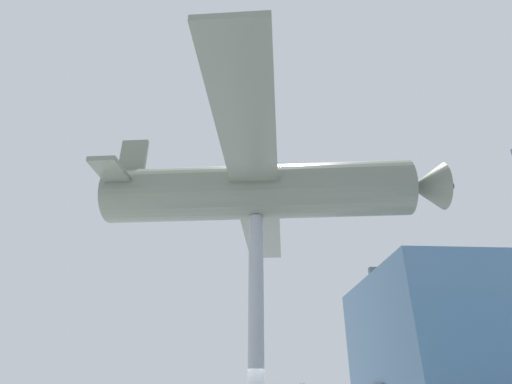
# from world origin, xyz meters

# --- Properties ---
(glass_pavilion_left) EXTENTS (11.72, 10.95, 8.84)m
(glass_pavilion_left) POSITION_xyz_m (-10.12, 12.74, 4.13)
(glass_pavilion_left) COLOR slate
(glass_pavilion_left) RESTS_ON ground_plane
(support_pylon_central) EXTENTS (0.53, 0.53, 7.75)m
(support_pylon_central) POSITION_xyz_m (0.00, 0.00, 3.87)
(support_pylon_central) COLOR #999EA3
(support_pylon_central) RESTS_ON ground_plane
(suspended_airplane) EXTENTS (16.37, 13.38, 3.67)m
(suspended_airplane) POSITION_xyz_m (0.04, 0.31, 8.82)
(suspended_airplane) COLOR slate
(suspended_airplane) RESTS_ON support_pylon_central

